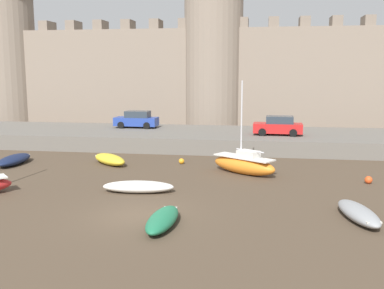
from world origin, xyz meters
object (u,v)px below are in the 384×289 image
object	(u,v)px
rowboat_midflat_centre	(138,186)
mooring_buoy_near_shore	(368,180)
mooring_buoy_off_centre	(182,161)
rowboat_near_channel_left	(14,160)
car_quay_centre_east	(278,126)
rowboat_midflat_right	(110,159)
car_quay_centre_west	(137,120)
sailboat_foreground_centre	(244,164)
rowboat_near_channel_right	(358,213)
rowboat_foreground_right	(163,219)

from	to	relation	value
rowboat_midflat_centre	mooring_buoy_near_shore	size ratio (longest dim) A/B	8.92
mooring_buoy_near_shore	mooring_buoy_off_centre	world-z (taller)	mooring_buoy_near_shore
rowboat_near_channel_left	car_quay_centre_east	world-z (taller)	car_quay_centre_east
rowboat_midflat_right	car_quay_centre_east	world-z (taller)	car_quay_centre_east
rowboat_midflat_right	car_quay_centre_west	size ratio (longest dim) A/B	0.86
rowboat_midflat_centre	mooring_buoy_near_shore	world-z (taller)	rowboat_midflat_centre
sailboat_foreground_centre	rowboat_midflat_centre	xyz separation A→B (m)	(-5.60, -5.48, -0.33)
mooring_buoy_near_shore	rowboat_midflat_centre	bearing A→B (deg)	-162.93
sailboat_foreground_centre	rowboat_midflat_centre	distance (m)	7.84
car_quay_centre_east	car_quay_centre_west	bearing A→B (deg)	167.04
rowboat_midflat_right	car_quay_centre_east	distance (m)	14.73
mooring_buoy_near_shore	mooring_buoy_off_centre	bearing A→B (deg)	161.61
car_quay_centre_west	mooring_buoy_near_shore	bearing A→B (deg)	-37.91
car_quay_centre_west	car_quay_centre_east	size ratio (longest dim) A/B	1.00
rowboat_midflat_centre	mooring_buoy_off_centre	world-z (taller)	rowboat_midflat_centre
rowboat_midflat_right	rowboat_midflat_centre	bearing A→B (deg)	-59.93
rowboat_near_channel_left	mooring_buoy_off_centre	xyz separation A→B (m)	(11.91, 2.02, -0.15)
sailboat_foreground_centre	car_quay_centre_west	world-z (taller)	sailboat_foreground_centre
rowboat_midflat_right	mooring_buoy_off_centre	xyz separation A→B (m)	(5.10, 0.95, -0.18)
rowboat_near_channel_right	car_quay_centre_west	world-z (taller)	car_quay_centre_west
rowboat_near_channel_left	rowboat_midflat_centre	xyz separation A→B (m)	(10.90, -6.00, -0.02)
sailboat_foreground_centre	rowboat_foreground_right	bearing A→B (deg)	-105.94
rowboat_midflat_centre	rowboat_near_channel_left	bearing A→B (deg)	151.17
rowboat_midflat_centre	sailboat_foreground_centre	bearing A→B (deg)	44.39
car_quay_centre_east	rowboat_near_channel_left	bearing A→B (deg)	-154.20
rowboat_midflat_centre	mooring_buoy_off_centre	size ratio (longest dim) A/B	10.08
sailboat_foreground_centre	car_quay_centre_west	bearing A→B (deg)	130.25
sailboat_foreground_centre	rowboat_midflat_centre	world-z (taller)	sailboat_foreground_centre
mooring_buoy_near_shore	car_quay_centre_east	bearing A→B (deg)	114.03
sailboat_foreground_centre	rowboat_midflat_right	distance (m)	9.83
rowboat_near_channel_left	car_quay_centre_west	bearing A→B (deg)	65.02
rowboat_midflat_right	mooring_buoy_near_shore	bearing A→B (deg)	-10.10
rowboat_near_channel_right	rowboat_midflat_centre	world-z (taller)	rowboat_near_channel_right
rowboat_near_channel_left	rowboat_near_channel_right	bearing A→B (deg)	-22.42
rowboat_foreground_right	car_quay_centre_west	world-z (taller)	car_quay_centre_west
rowboat_midflat_centre	rowboat_midflat_right	world-z (taller)	rowboat_midflat_right
rowboat_midflat_centre	mooring_buoy_off_centre	distance (m)	8.09
rowboat_midflat_right	mooring_buoy_near_shore	world-z (taller)	rowboat_midflat_right
rowboat_foreground_right	mooring_buoy_near_shore	bearing A→B (deg)	41.29
rowboat_midflat_centre	mooring_buoy_near_shore	bearing A→B (deg)	17.07
rowboat_foreground_right	rowboat_midflat_centre	xyz separation A→B (m)	(-2.54, 5.23, 0.00)
rowboat_near_channel_right	car_quay_centre_east	bearing A→B (deg)	99.27
rowboat_near_channel_left	car_quay_centre_west	world-z (taller)	car_quay_centre_west
rowboat_midflat_centre	rowboat_midflat_right	bearing A→B (deg)	120.07
sailboat_foreground_centre	mooring_buoy_near_shore	size ratio (longest dim) A/B	13.29
rowboat_foreground_right	car_quay_centre_east	bearing A→B (deg)	74.80
rowboat_near_channel_left	mooring_buoy_near_shore	size ratio (longest dim) A/B	8.67
rowboat_foreground_right	rowboat_midflat_right	xyz separation A→B (m)	(-6.64, 12.31, 0.05)
rowboat_near_channel_right	mooring_buoy_near_shore	size ratio (longest dim) A/B	8.59
mooring_buoy_off_centre	rowboat_near_channel_left	bearing A→B (deg)	-170.36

